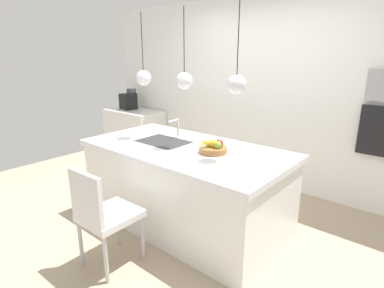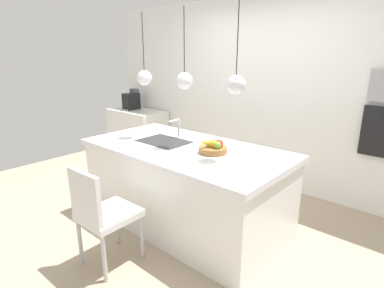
{
  "view_description": "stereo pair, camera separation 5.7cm",
  "coord_description": "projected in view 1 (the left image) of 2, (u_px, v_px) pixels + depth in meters",
  "views": [
    {
      "loc": [
        2.06,
        -2.31,
        1.82
      ],
      "look_at": [
        0.1,
        0.0,
        0.94
      ],
      "focal_mm": 28.86,
      "sensor_mm": 36.0,
      "label": 1
    },
    {
      "loc": [
        2.1,
        -2.27,
        1.82
      ],
      "look_at": [
        0.1,
        0.0,
        0.94
      ],
      "focal_mm": 28.86,
      "sensor_mm": 36.0,
      "label": 2
    }
  ],
  "objects": [
    {
      "name": "pendant_light_right",
      "position": [
        237.0,
        84.0,
        2.67
      ],
      "size": [
        0.17,
        0.17,
        0.77
      ],
      "color": "silver"
    },
    {
      "name": "coffee_machine",
      "position": [
        128.0,
        101.0,
        5.72
      ],
      "size": [
        0.2,
        0.35,
        0.38
      ],
      "color": "black",
      "rests_on": "side_counter"
    },
    {
      "name": "pendant_light_left",
      "position": [
        144.0,
        78.0,
        3.42
      ],
      "size": [
        0.17,
        0.17,
        0.77
      ],
      "color": "silver"
    },
    {
      "name": "faucet",
      "position": [
        176.0,
        126.0,
        3.55
      ],
      "size": [
        0.02,
        0.17,
        0.22
      ],
      "color": "silver",
      "rests_on": "kitchen_island"
    },
    {
      "name": "sink_basin",
      "position": [
        164.0,
        142.0,
        3.43
      ],
      "size": [
        0.56,
        0.4,
        0.02
      ],
      "primitive_type": "cube",
      "color": "#2D2D30",
      "rests_on": "kitchen_island"
    },
    {
      "name": "pendant_light_center",
      "position": [
        184.0,
        81.0,
        3.04
      ],
      "size": [
        0.17,
        0.17,
        0.77
      ],
      "color": "silver"
    },
    {
      "name": "fruit_bowl",
      "position": [
        214.0,
        148.0,
        3.03
      ],
      "size": [
        0.28,
        0.28,
        0.15
      ],
      "color": "#9E6B38",
      "rests_on": "kitchen_island"
    },
    {
      "name": "back_wall",
      "position": [
        263.0,
        93.0,
        4.33
      ],
      "size": [
        6.0,
        0.1,
        2.6
      ],
      "primitive_type": "cube",
      "color": "white",
      "rests_on": "ground"
    },
    {
      "name": "side_counter",
      "position": [
        135.0,
        132.0,
        5.79
      ],
      "size": [
        1.1,
        0.6,
        0.83
      ],
      "primitive_type": "cube",
      "color": "white",
      "rests_on": "ground"
    },
    {
      "name": "chair_near",
      "position": [
        103.0,
        213.0,
        2.63
      ],
      "size": [
        0.44,
        0.48,
        0.93
      ],
      "color": "silver",
      "rests_on": "ground"
    },
    {
      "name": "kitchen_island",
      "position": [
        185.0,
        186.0,
        3.36
      ],
      "size": [
        2.2,
        1.13,
        0.89
      ],
      "color": "white",
      "rests_on": "ground"
    },
    {
      "name": "floor",
      "position": [
        185.0,
        222.0,
        3.48
      ],
      "size": [
        6.6,
        6.6,
        0.0
      ],
      "primitive_type": "plane",
      "color": "tan",
      "rests_on": "ground"
    }
  ]
}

